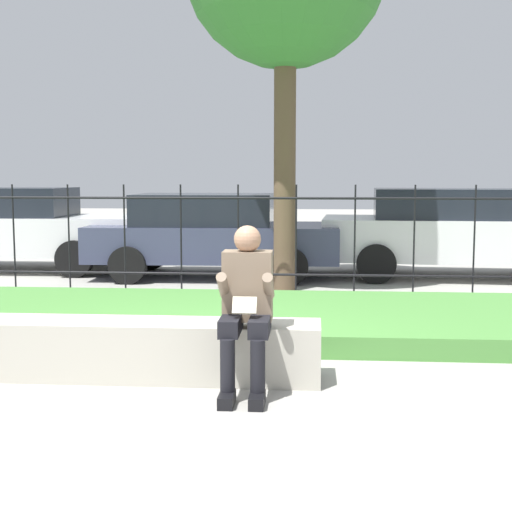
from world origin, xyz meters
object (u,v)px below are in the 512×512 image
stone_bench (152,353)px  car_parked_left (4,227)px  car_parked_center (212,233)px  person_seated_reader (246,301)px  car_parked_right (459,231)px

stone_bench → car_parked_left: car_parked_left is taller
car_parked_center → person_seated_reader: bearing=-80.5°
car_parked_left → car_parked_center: bearing=-9.5°
stone_bench → person_seated_reader: size_ratio=2.16×
stone_bench → car_parked_right: car_parked_right is taller
person_seated_reader → car_parked_center: bearing=100.5°
stone_bench → person_seated_reader: person_seated_reader is taller
person_seated_reader → stone_bench: bearing=160.6°
car_parked_center → stone_bench: bearing=-87.7°
car_parked_left → car_parked_center: (3.75, -0.52, -0.05)m
car_parked_left → car_parked_right: bearing=-4.0°
car_parked_left → car_parked_right: (7.77, -0.32, 0.00)m
person_seated_reader → car_parked_left: 8.32m
car_parked_center → car_parked_right: size_ratio=0.88×
stone_bench → car_parked_right: (3.68, 6.13, 0.55)m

